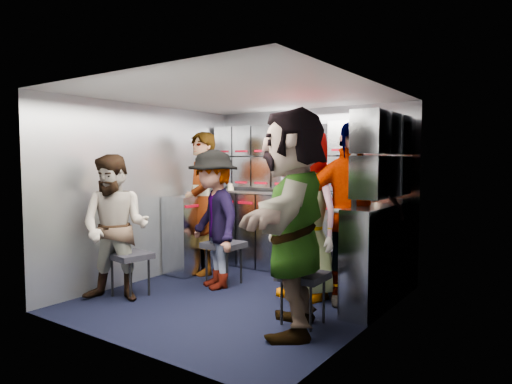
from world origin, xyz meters
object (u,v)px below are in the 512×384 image
Objects in this scene: jump_seat_near_right at (303,279)px; jump_seat_mid_left at (224,247)px; attendant_standing at (202,203)px; attendant_arc_b at (214,219)px; jump_seat_center at (314,255)px; jump_seat_mid_right at (356,261)px; attendant_arc_c at (306,213)px; attendant_arc_e at (293,220)px; attendant_arc_d at (349,213)px; attendant_arc_a at (115,228)px; jump_seat_near_left at (130,258)px.

jump_seat_mid_left is at bearing 155.97° from jump_seat_near_right.
attendant_standing reaches higher than attendant_arc_b.
jump_seat_mid_left is at bearing -164.54° from jump_seat_center.
jump_seat_mid_left is at bearing -166.55° from jump_seat_mid_right.
jump_seat_near_right is 0.26× the size of attendant_arc_c.
attendant_arc_e reaches higher than jump_seat_mid_left.
jump_seat_mid_left is 1.12m from attendant_arc_c.
attendant_arc_d is at bearing -13.55° from jump_seat_center.
jump_seat_mid_right is 2.50m from attendant_arc_a.
attendant_arc_b reaches higher than jump_seat_near_right.
attendant_standing is 0.96× the size of attendant_arc_e.
attendant_arc_a is (-1.53, -1.40, 0.34)m from jump_seat_center.
attendant_standing is (-0.05, 1.18, 0.49)m from jump_seat_near_left.
jump_seat_mid_left is at bearing 37.87° from attendant_arc_a.
attendant_arc_b is (0.55, -0.42, -0.12)m from attendant_standing.
jump_seat_near_right is at bearing -67.54° from jump_seat_center.
jump_seat_center is at bearing -171.19° from jump_seat_mid_right.
attendant_arc_e is at bearing -126.97° from attendant_arc_d.
attendant_arc_d is (0.45, 0.07, 0.03)m from attendant_arc_c.
jump_seat_mid_right is 2.10m from attendant_standing.
attendant_arc_a is at bearing -58.90° from attendant_standing.
attendant_arc_c reaches higher than jump_seat_mid_right.
jump_seat_near_right is 0.95m from attendant_arc_d.
jump_seat_center is 0.25× the size of attendant_arc_d.
attendant_arc_a is 0.80× the size of attendant_arc_e.
jump_seat_mid_left is 1.69m from attendant_arc_e.
jump_seat_near_left is 0.31× the size of attendant_arc_a.
attendant_arc_c is at bearing 5.74° from jump_seat_mid_left.
attendant_arc_c is at bearing 117.30° from jump_seat_near_right.
jump_seat_near_right is 2.00m from attendant_arc_a.
attendant_arc_a reaches higher than jump_seat_mid_left.
attendant_arc_d is 0.97× the size of attendant_arc_e.
jump_seat_mid_right is 0.25× the size of attendant_standing.
attendant_arc_d is at bearing 29.33° from jump_seat_near_left.
attendant_arc_a is (-0.00, -0.18, 0.34)m from jump_seat_near_left.
jump_seat_mid_left is 0.39m from attendant_arc_b.
attendant_arc_b reaches higher than jump_seat_mid_right.
attendant_arc_c reaches higher than attendant_arc_b.
jump_seat_mid_left is at bearing -143.90° from attendant_arc_e.
attendant_arc_e is (1.90, 0.32, 0.19)m from attendant_arc_a.
jump_seat_mid_left is at bearing 5.50° from attendant_standing.
attendant_arc_c is 0.94× the size of attendant_arc_e.
attendant_arc_d is at bearing 42.49° from attendant_arc_b.
jump_seat_mid_right is 0.24× the size of attendant_arc_e.
jump_seat_center is 0.98m from jump_seat_near_right.
attendant_arc_c is 0.46m from attendant_arc_d.
attendant_standing is (-2.03, -0.11, 0.50)m from jump_seat_mid_right.
jump_seat_mid_left is 0.76m from attendant_standing.
attendant_arc_d is 0.98m from attendant_arc_e.
jump_seat_mid_right is 1.28m from attendant_arc_e.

